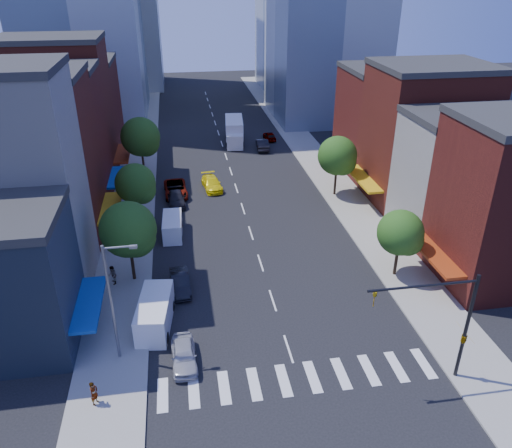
% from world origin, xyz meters
% --- Properties ---
extents(ground, '(220.00, 220.00, 0.00)m').
position_xyz_m(ground, '(0.00, 0.00, 0.00)').
color(ground, black).
rests_on(ground, ground).
extents(sidewalk_left, '(5.00, 120.00, 0.15)m').
position_xyz_m(sidewalk_left, '(-12.50, 40.00, 0.07)').
color(sidewalk_left, gray).
rests_on(sidewalk_left, ground).
extents(sidewalk_right, '(5.00, 120.00, 0.15)m').
position_xyz_m(sidewalk_right, '(12.50, 40.00, 0.07)').
color(sidewalk_right, gray).
rests_on(sidewalk_right, ground).
extents(crosswalk, '(19.00, 3.00, 0.01)m').
position_xyz_m(crosswalk, '(0.00, -3.00, 0.01)').
color(crosswalk, silver).
rests_on(crosswalk, ground).
extents(bldg_left_1, '(12.00, 8.00, 18.00)m').
position_xyz_m(bldg_left_1, '(-21.00, 12.00, 9.00)').
color(bldg_left_1, beige).
rests_on(bldg_left_1, ground).
extents(bldg_left_2, '(12.00, 9.00, 16.00)m').
position_xyz_m(bldg_left_2, '(-21.00, 20.50, 8.00)').
color(bldg_left_2, '#5C1D15').
rests_on(bldg_left_2, ground).
extents(bldg_left_3, '(12.00, 8.00, 15.00)m').
position_xyz_m(bldg_left_3, '(-21.00, 29.00, 7.50)').
color(bldg_left_3, '#581B16').
rests_on(bldg_left_3, ground).
extents(bldg_left_4, '(12.00, 9.00, 17.00)m').
position_xyz_m(bldg_left_4, '(-21.00, 37.50, 8.50)').
color(bldg_left_4, '#5C1D15').
rests_on(bldg_left_4, ground).
extents(bldg_left_5, '(12.00, 10.00, 13.00)m').
position_xyz_m(bldg_left_5, '(-21.00, 47.00, 6.50)').
color(bldg_left_5, '#581B16').
rests_on(bldg_left_5, ground).
extents(bldg_right_1, '(12.00, 8.00, 12.00)m').
position_xyz_m(bldg_right_1, '(21.00, 15.00, 6.00)').
color(bldg_right_1, beige).
rests_on(bldg_right_1, ground).
extents(bldg_right_2, '(12.00, 10.00, 15.00)m').
position_xyz_m(bldg_right_2, '(21.00, 24.00, 7.50)').
color(bldg_right_2, '#5C1D15').
rests_on(bldg_right_2, ground).
extents(bldg_right_3, '(12.00, 10.00, 13.00)m').
position_xyz_m(bldg_right_3, '(21.00, 34.00, 6.50)').
color(bldg_right_3, '#581B16').
rests_on(bldg_right_3, ground).
extents(traffic_signal, '(7.24, 2.24, 8.00)m').
position_xyz_m(traffic_signal, '(9.94, -4.50, 4.16)').
color(traffic_signal, black).
rests_on(traffic_signal, sidewalk_right).
extents(streetlight, '(2.25, 0.25, 9.00)m').
position_xyz_m(streetlight, '(-11.81, 1.00, 5.28)').
color(streetlight, slate).
rests_on(streetlight, sidewalk_left).
extents(tree_left_near, '(4.80, 4.80, 7.30)m').
position_xyz_m(tree_left_near, '(-11.35, 10.92, 4.87)').
color(tree_left_near, black).
rests_on(tree_left_near, sidewalk_left).
extents(tree_left_mid, '(4.20, 4.20, 6.65)m').
position_xyz_m(tree_left_mid, '(-11.35, 21.92, 4.53)').
color(tree_left_mid, black).
rests_on(tree_left_mid, sidewalk_left).
extents(tree_left_far, '(5.00, 5.00, 7.75)m').
position_xyz_m(tree_left_far, '(-11.35, 35.92, 5.20)').
color(tree_left_far, black).
rests_on(tree_left_far, sidewalk_left).
extents(tree_right_near, '(4.00, 4.00, 6.20)m').
position_xyz_m(tree_right_near, '(11.65, 7.92, 4.19)').
color(tree_right_near, black).
rests_on(tree_right_near, sidewalk_right).
extents(tree_right_far, '(4.60, 4.60, 7.20)m').
position_xyz_m(tree_right_far, '(11.65, 25.92, 4.86)').
color(tree_right_far, black).
rests_on(tree_right_far, sidewalk_right).
extents(parked_car_front, '(1.84, 4.31, 1.45)m').
position_xyz_m(parked_car_front, '(-7.50, -0.22, 0.73)').
color(parked_car_front, '#ADADB2').
rests_on(parked_car_front, ground).
extents(parked_car_second, '(1.84, 4.48, 1.44)m').
position_xyz_m(parked_car_second, '(-7.50, 8.82, 0.72)').
color(parked_car_second, black).
rests_on(parked_car_second, ground).
extents(parked_car_third, '(2.94, 5.82, 1.58)m').
position_xyz_m(parked_car_third, '(-7.50, 29.10, 0.79)').
color(parked_car_third, '#999999').
rests_on(parked_car_third, ground).
extents(parked_car_rear, '(2.20, 4.90, 1.39)m').
position_xyz_m(parked_car_rear, '(-7.50, 26.49, 0.70)').
color(parked_car_rear, black).
rests_on(parked_car_rear, ground).
extents(cargo_van_near, '(2.97, 5.92, 2.42)m').
position_xyz_m(cargo_van_near, '(-9.52, 4.06, 1.20)').
color(cargo_van_near, white).
rests_on(cargo_van_near, ground).
extents(cargo_van_far, '(2.07, 4.78, 2.01)m').
position_xyz_m(cargo_van_far, '(-8.01, 18.75, 1.00)').
color(cargo_van_far, white).
rests_on(cargo_van_far, ground).
extents(taxi, '(2.63, 5.23, 1.46)m').
position_xyz_m(taxi, '(-3.03, 30.33, 0.73)').
color(taxi, '#FFEA0D').
rests_on(taxi, ground).
extents(traffic_car_oncoming, '(2.02, 4.92, 1.59)m').
position_xyz_m(traffic_car_oncoming, '(5.81, 44.37, 0.79)').
color(traffic_car_oncoming, black).
rests_on(traffic_car_oncoming, ground).
extents(traffic_car_far, '(1.71, 3.90, 1.31)m').
position_xyz_m(traffic_car_far, '(7.74, 48.75, 0.65)').
color(traffic_car_far, '#999999').
rests_on(traffic_car_far, ground).
extents(box_truck, '(3.44, 9.04, 3.55)m').
position_xyz_m(box_truck, '(2.05, 48.54, 1.68)').
color(box_truck, silver).
rests_on(box_truck, ground).
extents(pedestrian_near, '(0.65, 0.74, 1.71)m').
position_xyz_m(pedestrian_near, '(-13.14, -3.15, 1.00)').
color(pedestrian_near, '#999999').
rests_on(pedestrian_near, sidewalk_left).
extents(pedestrian_far, '(0.82, 0.96, 1.73)m').
position_xyz_m(pedestrian_far, '(-13.24, 10.44, 1.01)').
color(pedestrian_far, '#999999').
rests_on(pedestrian_far, sidewalk_left).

